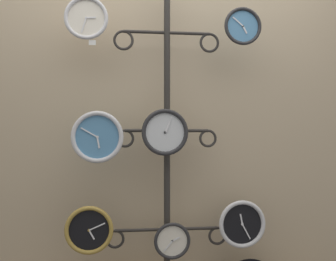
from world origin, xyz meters
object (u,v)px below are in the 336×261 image
(clock_top_right, at_px, (243,26))
(clock_middle_center, at_px, (165,132))
(clock_top_left, at_px, (86,18))
(clock_middle_left, at_px, (97,137))
(display_stand, at_px, (167,191))
(clock_bottom_left, at_px, (89,230))
(clock_bottom_center, at_px, (172,241))
(clock_bottom_right, at_px, (242,224))

(clock_top_right, distance_m, clock_middle_center, 0.79)
(clock_top_left, distance_m, clock_middle_left, 0.69)
(clock_top_right, bearing_deg, clock_middle_center, 176.08)
(display_stand, relative_size, clock_top_left, 8.30)
(display_stand, distance_m, clock_bottom_left, 0.51)
(display_stand, relative_size, clock_bottom_center, 9.69)
(display_stand, relative_size, clock_middle_center, 7.55)
(clock_middle_left, xyz_separation_m, clock_middle_center, (0.39, 0.03, 0.03))
(display_stand, relative_size, clock_bottom_right, 7.30)
(clock_middle_left, bearing_deg, clock_top_right, -0.20)
(clock_bottom_left, distance_m, clock_bottom_center, 0.49)
(clock_top_right, bearing_deg, clock_middle_left, 179.80)
(display_stand, bearing_deg, clock_bottom_left, -165.78)
(clock_top_left, bearing_deg, clock_bottom_left, -48.87)
(clock_middle_left, xyz_separation_m, clock_bottom_right, (0.86, 0.02, -0.53))
(clock_top_left, bearing_deg, clock_middle_center, 1.49)
(clock_top_left, relative_size, clock_bottom_right, 0.88)
(clock_top_left, bearing_deg, clock_bottom_right, 0.08)
(clock_top_left, bearing_deg, display_stand, 10.81)
(clock_bottom_left, xyz_separation_m, clock_bottom_center, (0.48, 0.03, -0.08))
(clock_bottom_center, bearing_deg, clock_middle_left, -177.15)
(clock_top_left, bearing_deg, clock_middle_left, -14.55)
(display_stand, height_order, clock_top_right, display_stand)
(clock_top_right, height_order, clock_bottom_left, clock_top_right)
(clock_top_right, bearing_deg, clock_top_left, 178.76)
(clock_top_right, bearing_deg, clock_bottom_center, 176.68)
(clock_middle_left, distance_m, clock_middle_center, 0.40)
(clock_top_left, distance_m, clock_middle_center, 0.80)
(display_stand, bearing_deg, clock_top_right, -14.12)
(display_stand, height_order, clock_bottom_left, display_stand)
(clock_middle_left, relative_size, clock_bottom_left, 1.09)
(clock_bottom_right, bearing_deg, clock_bottom_left, -178.35)
(clock_top_left, height_order, clock_bottom_left, clock_top_left)
(clock_top_left, distance_m, clock_bottom_center, 1.39)
(clock_bottom_center, bearing_deg, clock_top_right, -3.32)
(clock_bottom_left, bearing_deg, display_stand, 14.22)
(clock_bottom_left, relative_size, clock_bottom_center, 1.27)
(clock_top_right, xyz_separation_m, clock_bottom_right, (-0.00, 0.02, -1.19))
(display_stand, bearing_deg, clock_middle_center, -105.44)
(clock_bottom_center, bearing_deg, clock_top_left, -179.47)
(display_stand, height_order, clock_bottom_center, display_stand)
(clock_bottom_right, bearing_deg, clock_middle_left, -178.77)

